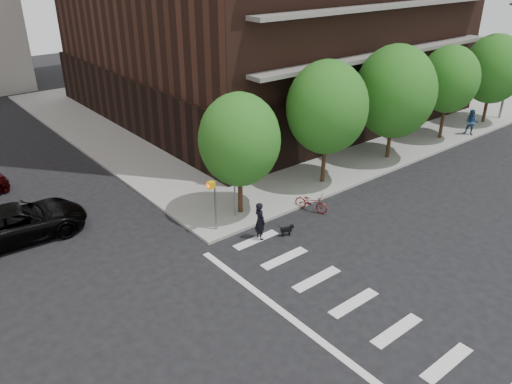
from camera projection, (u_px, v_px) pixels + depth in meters
ground at (297, 337)px, 17.49m from camera, size 120.00×120.00×0.00m
sidewalk_ne at (285, 99)px, 45.52m from camera, size 39.00×33.00×0.15m
crosswalk at (340, 311)px, 18.74m from camera, size 3.85×13.00×0.01m
tree_a at (240, 140)px, 23.95m from camera, size 4.00×4.00×5.90m
tree_b at (327, 108)px, 27.13m from camera, size 4.50×4.50×6.65m
tree_c at (395, 92)px, 30.57m from camera, size 5.00×5.00×6.80m
tree_d at (449, 79)px, 34.01m from camera, size 4.00×4.00×6.20m
tree_e at (494, 69)px, 37.45m from camera, size 4.50×4.50×6.35m
pedestrian_signal at (219, 195)px, 23.55m from camera, size 2.18×0.67×2.60m
streetlamp at (512, 53)px, 37.81m from camera, size 2.14×0.22×9.00m
parked_car_black at (18, 223)px, 23.17m from camera, size 3.14×6.23×1.69m
scooter at (311, 202)px, 25.85m from camera, size 1.23×1.94×0.96m
dog_walker at (260, 221)px, 23.11m from camera, size 0.73×0.53×1.87m
dog at (287, 229)px, 23.62m from camera, size 0.63×0.36×0.53m
pedestrian_far at (471, 122)px, 35.98m from camera, size 1.08×0.96×1.87m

